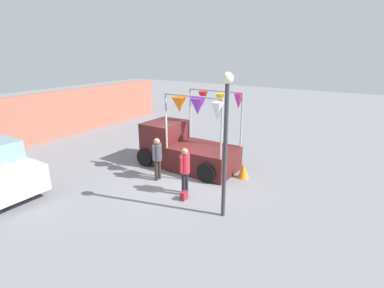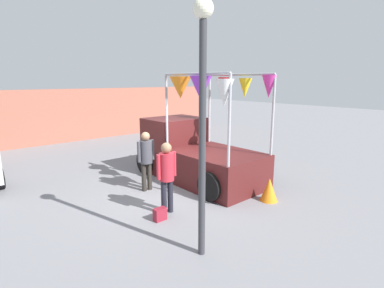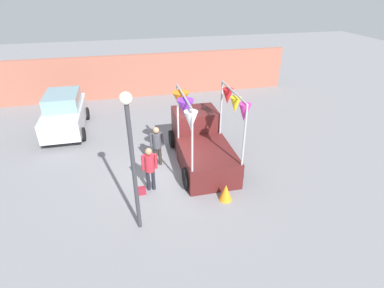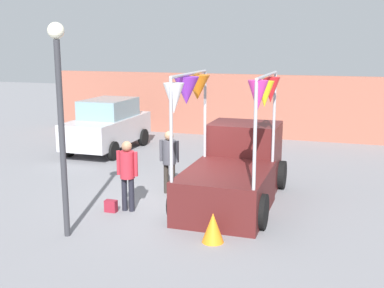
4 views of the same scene
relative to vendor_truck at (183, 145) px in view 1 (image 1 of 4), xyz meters
The scene contains 8 objects.
ground_plane 1.70m from the vendor_truck, 154.63° to the right, with size 60.00×60.00×0.00m, color slate.
vendor_truck is the anchor object (origin of this frame).
person_customer 2.69m from the vendor_truck, 144.53° to the right, with size 0.53×0.34×1.67m.
person_vendor 1.75m from the vendor_truck, behind, with size 0.53×0.34×1.66m.
handbag 3.18m from the vendor_truck, 145.27° to the right, with size 0.28×0.16×0.28m, color maroon.
street_lamp 4.67m from the vendor_truck, 129.50° to the right, with size 0.32×0.32×4.25m.
brick_boundary_wall 8.46m from the vendor_truck, 98.86° to the left, with size 18.00×0.36×2.60m, color #9E5947.
folded_kite_bundle_tangerine 2.77m from the vendor_truck, 85.98° to the right, with size 0.44×0.44×0.60m, color orange.
Camera 1 is at (-8.66, -6.24, 4.82)m, focal length 28.00 mm.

